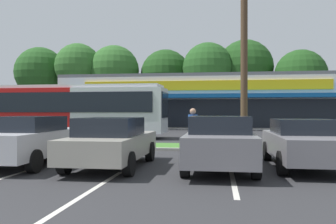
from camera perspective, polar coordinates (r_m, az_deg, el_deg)
name	(u,v)px	position (r m, az deg, el deg)	size (l,w,h in m)	color
grass_median	(131,146)	(16.51, -6.03, -5.43)	(56.00, 2.20, 0.12)	#427A2D
curb_lip	(124,149)	(15.33, -7.15, -5.86)	(56.00, 0.24, 0.12)	#99968C
parking_stripe_2	(88,192)	(7.60, -12.68, -12.45)	(0.12, 4.80, 0.01)	silver
parking_stripe_3	(232,176)	(9.28, 10.27, -10.15)	(0.12, 4.80, 0.01)	silver
storefront_building	(205,102)	(37.15, 5.99, 1.55)	(27.68, 11.71, 5.15)	silver
tree_far_left	(40,72)	(54.52, -19.82, 6.02)	(7.16, 7.16, 10.84)	#473323
tree_left	(78,67)	(50.81, -14.25, 7.09)	(6.33, 6.33, 11.00)	#473323
tree_mid_left	(114,70)	(49.76, -8.63, 6.63)	(6.84, 6.84, 10.72)	#473323
tree_mid	(166,75)	(49.24, -0.39, 6.03)	(6.86, 6.86, 10.16)	#473323
tree_mid_right	(208,68)	(45.83, 6.43, 7.03)	(6.46, 6.46, 10.41)	#473323
tree_right	(245,68)	(47.66, 12.30, 6.95)	(7.27, 7.27, 10.96)	#473323
tree_far_right	(301,76)	(45.86, 20.51, 5.49)	(6.24, 6.24, 9.08)	#473323
utility_pole	(241,27)	(16.07, 11.59, 13.16)	(3.04, 2.40, 9.88)	#4C3826
city_bus	(70,109)	(22.94, -15.53, 0.39)	(12.12, 2.78, 3.25)	#B71414
bus_stop_bench	(10,139)	(16.18, -24.04, -3.97)	(1.60, 0.45, 0.95)	brown
car_0	(125,123)	(28.08, -6.84, -1.72)	(4.16, 1.87, 1.44)	black
car_1	(30,139)	(11.84, -21.24, -4.13)	(2.01, 4.67, 1.50)	#B7B7BC
car_2	(112,142)	(10.63, -9.00, -4.76)	(1.94, 4.52, 1.47)	#9E998C
car_3	(220,142)	(10.28, 8.32, -4.74)	(1.95, 4.70, 1.52)	slate
car_5	(305,142)	(11.23, 21.13, -4.56)	(2.02, 4.57, 1.42)	slate
pedestrian_near_bench	(193,131)	(13.51, 4.01, -3.13)	(0.36, 0.36, 1.77)	#1E2338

